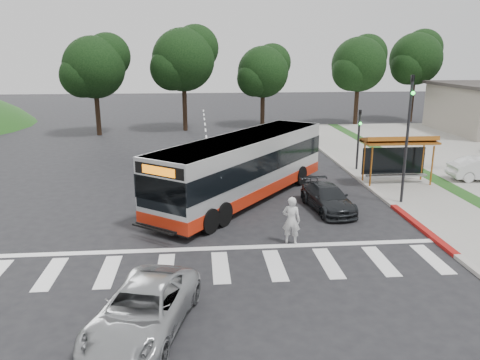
{
  "coord_description": "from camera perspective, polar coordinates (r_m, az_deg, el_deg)",
  "views": [
    {
      "loc": [
        -0.67,
        -20.53,
        7.56
      ],
      "look_at": [
        1.25,
        1.07,
        1.6
      ],
      "focal_mm": 35.0,
      "sensor_mm": 36.0,
      "label": 1
    }
  ],
  "objects": [
    {
      "name": "dark_sedan",
      "position": [
        23.4,
        10.64,
        -2.18
      ],
      "size": [
        2.24,
        4.4,
        1.22
      ],
      "primitive_type": "imported",
      "rotation": [
        0.0,
        0.0,
        0.13
      ],
      "color": "black",
      "rests_on": "ground"
    },
    {
      "name": "ground",
      "position": [
        21.89,
        -3.02,
        -4.86
      ],
      "size": [
        140.0,
        140.0,
        0.0
      ],
      "primitive_type": "plane",
      "color": "black",
      "rests_on": "ground"
    },
    {
      "name": "bus_shelter",
      "position": [
        28.56,
        18.75,
        4.04
      ],
      "size": [
        4.2,
        1.6,
        2.86
      ],
      "color": "#9D571A",
      "rests_on": "sidewalk_east"
    },
    {
      "name": "curb_east",
      "position": [
        31.04,
        13.24,
        0.99
      ],
      "size": [
        0.3,
        40.0,
        0.15
      ],
      "primitive_type": "cube",
      "color": "#9E9991",
      "rests_on": "ground"
    },
    {
      "name": "pedestrian",
      "position": [
        19.02,
        6.28,
        -4.92
      ],
      "size": [
        0.84,
        0.68,
        1.99
      ],
      "primitive_type": "imported",
      "rotation": [
        0.0,
        0.0,
        2.83
      ],
      "color": "silver",
      "rests_on": "ground"
    },
    {
      "name": "curb_east_red",
      "position": [
        22.2,
        21.2,
        -5.42
      ],
      "size": [
        0.32,
        6.0,
        0.15
      ],
      "primitive_type": "cube",
      "color": "maroon",
      "rests_on": "ground"
    },
    {
      "name": "tree_ne_b",
      "position": [
        55.9,
        20.68,
        13.75
      ],
      "size": [
        6.16,
        5.74,
        10.02
      ],
      "color": "black",
      "rests_on": "ground"
    },
    {
      "name": "sidewalk_east",
      "position": [
        31.72,
        16.67,
        1.03
      ],
      "size": [
        4.0,
        40.0,
        0.12
      ],
      "primitive_type": "cube",
      "color": "gray",
      "rests_on": "ground"
    },
    {
      "name": "tree_north_b",
      "position": [
        49.09,
        2.9,
        13.12
      ],
      "size": [
        5.72,
        5.33,
        8.43
      ],
      "color": "black",
      "rests_on": "ground"
    },
    {
      "name": "transit_bus",
      "position": [
        24.42,
        0.47,
        1.41
      ],
      "size": [
        10.11,
        11.95,
        3.34
      ],
      "primitive_type": null,
      "rotation": [
        0.0,
        0.0,
        -0.66
      ],
      "color": "#AFB1B4",
      "rests_on": "ground"
    },
    {
      "name": "traffic_signal_ne_short",
      "position": [
        31.2,
        14.28,
        5.52
      ],
      "size": [
        0.18,
        0.37,
        4.0
      ],
      "color": "black",
      "rests_on": "ground"
    },
    {
      "name": "traffic_signal_ne_tall",
      "position": [
        24.58,
        19.8,
        5.85
      ],
      "size": [
        0.18,
        0.37,
        6.5
      ],
      "color": "black",
      "rests_on": "ground"
    },
    {
      "name": "tree_north_c",
      "position": [
        45.56,
        -17.25,
        13.1
      ],
      "size": [
        6.16,
        5.74,
        9.3
      ],
      "color": "black",
      "rests_on": "ground"
    },
    {
      "name": "silver_suv_south",
      "position": [
        13.67,
        -11.74,
        -15.24
      ],
      "size": [
        3.4,
        5.24,
        1.34
      ],
      "primitive_type": "imported",
      "rotation": [
        0.0,
        0.0,
        -0.26
      ],
      "color": "#9FA1A3",
      "rests_on": "ground"
    },
    {
      "name": "tree_ne_a",
      "position": [
        51.41,
        14.34,
        13.6
      ],
      "size": [
        6.16,
        5.74,
        9.3
      ],
      "color": "black",
      "rests_on": "parking_lot"
    },
    {
      "name": "tree_north_a",
      "position": [
        46.62,
        -6.83,
        14.47
      ],
      "size": [
        6.6,
        6.15,
        10.17
      ],
      "color": "black",
      "rests_on": "ground"
    },
    {
      "name": "crosswalk_ladder",
      "position": [
        17.28,
        -2.38,
        -10.56
      ],
      "size": [
        18.0,
        2.6,
        0.01
      ],
      "primitive_type": "cube",
      "color": "silver",
      "rests_on": "ground"
    }
  ]
}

